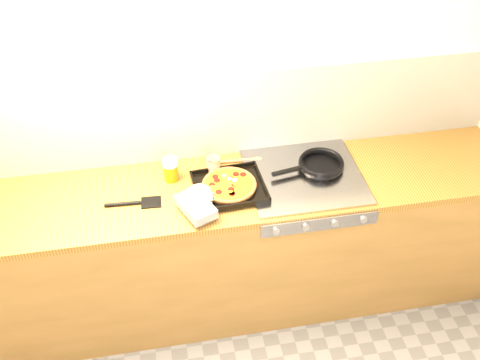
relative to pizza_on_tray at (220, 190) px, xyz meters
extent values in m
plane|color=beige|center=(0.01, 0.37, 0.31)|extent=(3.20, 0.00, 3.20)
cube|color=white|center=(0.01, 0.36, 0.21)|extent=(3.20, 0.02, 0.50)
cube|color=olive|center=(0.01, 0.07, -0.51)|extent=(3.20, 0.60, 0.86)
cube|color=olive|center=(0.01, 0.07, -0.06)|extent=(3.20, 0.60, 0.04)
cube|color=#94959A|center=(0.46, -0.23, -0.09)|extent=(0.60, 0.03, 0.08)
cylinder|color=#A5A5AA|center=(0.24, -0.24, -0.09)|extent=(0.04, 0.02, 0.04)
cylinder|color=#A5A5AA|center=(0.39, -0.24, -0.09)|extent=(0.04, 0.02, 0.04)
cylinder|color=#A5A5AA|center=(0.54, -0.24, -0.09)|extent=(0.04, 0.02, 0.04)
cylinder|color=#A5A5AA|center=(0.69, -0.24, -0.09)|extent=(0.04, 0.02, 0.04)
cube|color=#94959A|center=(0.46, 0.07, -0.04)|extent=(0.60, 0.56, 0.02)
cube|color=black|center=(0.05, 0.03, -0.02)|extent=(0.38, 0.34, 0.01)
cube|color=black|center=(0.05, 0.18, 0.00)|extent=(0.36, 0.03, 0.02)
cube|color=black|center=(0.06, -0.12, 0.00)|extent=(0.36, 0.03, 0.02)
cube|color=black|center=(0.23, 0.04, 0.00)|extent=(0.03, 0.31, 0.02)
cube|color=black|center=(-0.12, 0.02, 0.00)|extent=(0.03, 0.31, 0.02)
cylinder|color=#A35C2F|center=(0.05, 0.03, -0.01)|extent=(0.29, 0.29, 0.02)
torus|color=#A35C2F|center=(0.05, 0.03, 0.00)|extent=(0.30, 0.30, 0.02)
cylinder|color=orange|center=(0.05, 0.03, 0.01)|extent=(0.25, 0.25, 0.01)
cylinder|color=maroon|center=(0.08, 0.02, 0.01)|extent=(0.03, 0.03, 0.00)
cylinder|color=maroon|center=(-0.01, 0.10, 0.01)|extent=(0.03, 0.03, 0.00)
cylinder|color=maroon|center=(0.05, -0.05, 0.01)|extent=(0.03, 0.03, 0.00)
cylinder|color=maroon|center=(-0.03, 0.04, 0.01)|extent=(0.03, 0.03, 0.00)
cylinder|color=maroon|center=(0.10, 0.10, 0.01)|extent=(0.03, 0.03, 0.00)
cylinder|color=maroon|center=(0.06, 0.07, 0.01)|extent=(0.03, 0.03, 0.00)
cylinder|color=maroon|center=(-0.01, -0.02, 0.01)|extent=(0.03, 0.03, 0.00)
cylinder|color=maroon|center=(0.14, 0.09, 0.01)|extent=(0.03, 0.03, 0.00)
cylinder|color=maroon|center=(0.06, -0.05, 0.01)|extent=(0.03, 0.03, 0.00)
cylinder|color=maroon|center=(0.06, -0.01, 0.01)|extent=(0.03, 0.03, 0.00)
cylinder|color=maroon|center=(0.00, 0.07, 0.01)|extent=(0.03, 0.03, 0.00)
ellipsoid|color=yellow|center=(-0.01, 0.01, 0.01)|extent=(0.03, 0.02, 0.01)
ellipsoid|color=yellow|center=(-0.03, 0.02, 0.01)|extent=(0.03, 0.02, 0.01)
ellipsoid|color=yellow|center=(0.04, 0.08, 0.01)|extent=(0.03, 0.02, 0.01)
ellipsoid|color=yellow|center=(0.04, 0.11, 0.01)|extent=(0.03, 0.02, 0.01)
ellipsoid|color=yellow|center=(0.05, -0.03, 0.01)|extent=(0.03, 0.02, 0.01)
ellipsoid|color=yellow|center=(0.09, 0.02, 0.01)|extent=(0.03, 0.02, 0.01)
ellipsoid|color=yellow|center=(0.07, 0.03, 0.01)|extent=(0.03, 0.02, 0.01)
ellipsoid|color=yellow|center=(-0.01, 0.00, 0.01)|extent=(0.03, 0.02, 0.01)
ellipsoid|color=yellow|center=(0.06, 0.10, 0.01)|extent=(0.03, 0.02, 0.01)
ellipsoid|color=silver|center=(0.04, 0.10, 0.01)|extent=(0.03, 0.03, 0.01)
ellipsoid|color=silver|center=(0.06, 0.07, 0.01)|extent=(0.03, 0.03, 0.01)
ellipsoid|color=silver|center=(0.09, 0.05, 0.01)|extent=(0.03, 0.03, 0.01)
cube|color=black|center=(-0.14, -0.11, 0.01)|extent=(0.20, 0.25, 0.05)
ellipsoid|color=black|center=(-0.11, -0.01, 0.01)|extent=(0.13, 0.13, 0.05)
cylinder|color=black|center=(-0.07, -0.08, 0.01)|extent=(0.08, 0.10, 0.05)
cylinder|color=black|center=(0.57, 0.12, -0.02)|extent=(0.26, 0.26, 0.01)
torus|color=black|center=(0.57, 0.12, 0.00)|extent=(0.29, 0.29, 0.03)
cube|color=black|center=(0.38, 0.08, 0.01)|extent=(0.18, 0.05, 0.02)
cylinder|color=#A4140D|center=(0.00, 0.19, 0.01)|extent=(0.08, 0.08, 0.09)
cylinder|color=#B2B2B7|center=(0.00, 0.19, 0.06)|extent=(0.08, 0.08, 0.01)
cylinder|color=#B2B2B7|center=(0.00, 0.19, -0.04)|extent=(0.08, 0.08, 0.01)
cylinder|color=#C36F0B|center=(-0.23, 0.18, 0.01)|extent=(0.08, 0.08, 0.10)
cylinder|color=silver|center=(-0.23, 0.18, 0.07)|extent=(0.08, 0.08, 0.03)
cylinder|color=#9A6B41|center=(0.11, 0.26, -0.03)|extent=(0.26, 0.03, 0.02)
ellipsoid|color=#9A6B41|center=(0.25, 0.26, -0.03)|extent=(0.06, 0.05, 0.02)
cube|color=black|center=(-0.35, 0.01, -0.04)|extent=(0.10, 0.09, 0.01)
cylinder|color=black|center=(-0.49, 0.02, -0.03)|extent=(0.18, 0.03, 0.02)
camera|label=1|loc=(-0.28, -2.12, 1.86)|focal=42.00mm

